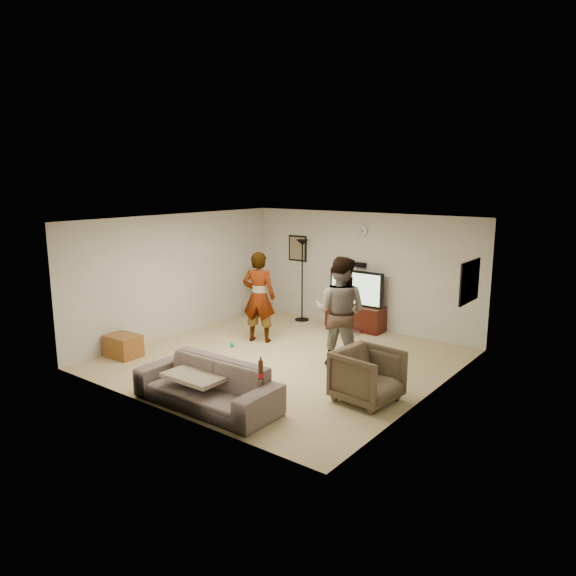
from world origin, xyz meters
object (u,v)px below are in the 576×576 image
Objects in this scene: armchair at (368,376)px; cat_tree at (255,292)px; tv at (356,288)px; floor_lamp at (302,281)px; beer_bottle at (261,370)px; side_table at (123,346)px; person_right at (340,312)px; tv_stand at (355,317)px; sofa at (207,385)px; person_left at (259,297)px.

cat_tree is at bearing 64.56° from armchair.
tv reaches higher than armchair.
floor_lamp is 4.69m from armchair.
beer_bottle reaches higher than side_table.
person_right is 4.00m from side_table.
tv_stand is 0.66× the size of person_right.
armchair is (1.74, 1.54, 0.07)m from sofa.
floor_lamp reaches higher than cat_tree.
person_left is (-1.08, -1.93, -0.00)m from tv.
person_right reaches higher than tv_stand.
beer_bottle is 0.41× the size of side_table.
cat_tree is 0.61× the size of person_right.
armchair reaches higher than sofa.
beer_bottle is (1.37, -4.77, -0.14)m from tv.
tv reaches higher than tv_stand.
tv_stand is 2.10× the size of side_table.
armchair is (2.10, -3.24, 0.13)m from tv_stand.
armchair is at bearing -57.07° from tv.
floor_lamp reaches higher than person_left.
tv_stand is 0.70× the size of person_left.
armchair is (4.52, -2.74, -0.20)m from cat_tree.
person_right is at bearing -26.58° from cat_tree.
person_right is (0.96, -2.19, 0.06)m from tv.
sofa is at bearing 137.26° from armchair.
side_table is at bearing -120.19° from tv_stand.
person_right is (3.38, -1.69, 0.37)m from cat_tree.
person_right is 2.63m from beer_bottle.
cat_tree reaches higher than beer_bottle.
person_right reaches higher than armchair.
person_right reaches higher than beer_bottle.
tv is 3.89m from armchair.
floor_lamp is at bearing -175.38° from tv.
cat_tree is at bearing -168.45° from tv_stand.
person_right is at bearing -42.01° from floor_lamp.
armchair is at bearing 11.70° from side_table.
side_table is (-2.43, -4.17, -0.70)m from tv.
side_table is (-1.35, -2.24, -0.70)m from person_left.
side_table is at bearing -90.05° from cat_tree.
floor_lamp reaches higher than armchair.
armchair is (1.14, -1.05, -0.57)m from person_right.
sofa is (2.78, -4.28, -0.27)m from cat_tree.
sofa is (0.36, -4.77, 0.06)m from tv_stand.
tv_stand is at bearing 11.55° from cat_tree.
cat_tree is at bearing -69.64° from person_left.
cat_tree is 1.99m from person_left.
floor_lamp is (-1.35, -0.11, 0.66)m from tv_stand.
tv_stand is at bearing -141.91° from person_left.
floor_lamp is at bearing 19.75° from cat_tree.
person_right reaches higher than floor_lamp.
tv_stand is at bearing 93.15° from sofa.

